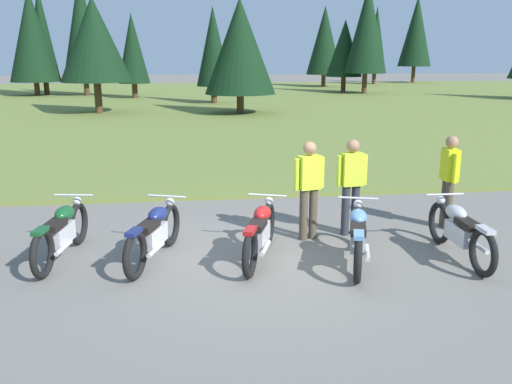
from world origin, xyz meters
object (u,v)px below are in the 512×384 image
(motorcycle_navy, at_px, (154,233))
(rider_checking_bike, at_px, (449,176))
(rider_near_row_end, at_px, (352,181))
(rider_in_hivis_vest, at_px, (309,185))
(motorcycle_silver, at_px, (460,231))
(motorcycle_red, at_px, (260,232))
(motorcycle_british_green, at_px, (62,232))
(motorcycle_sky_blue, at_px, (358,236))

(motorcycle_navy, height_order, rider_checking_bike, rider_checking_bike)
(motorcycle_navy, xyz_separation_m, rider_near_row_end, (3.28, 0.85, 0.51))
(rider_in_hivis_vest, bearing_deg, motorcycle_silver, -28.13)
(motorcycle_red, xyz_separation_m, rider_in_hivis_vest, (0.92, 0.82, 0.51))
(motorcycle_british_green, height_order, rider_in_hivis_vest, rider_in_hivis_vest)
(motorcycle_red, bearing_deg, motorcycle_silver, -5.78)
(motorcycle_red, distance_m, motorcycle_silver, 3.05)
(motorcycle_british_green, bearing_deg, rider_checking_bike, 7.06)
(motorcycle_red, distance_m, rider_in_hivis_vest, 1.33)
(rider_checking_bike, distance_m, rider_near_row_end, 1.84)
(rider_in_hivis_vest, distance_m, rider_near_row_end, 0.79)
(motorcycle_red, height_order, rider_near_row_end, rider_near_row_end)
(motorcycle_red, height_order, rider_checking_bike, rider_checking_bike)
(rider_checking_bike, height_order, rider_near_row_end, same)
(rider_near_row_end, bearing_deg, motorcycle_silver, -43.78)
(motorcycle_red, xyz_separation_m, motorcycle_sky_blue, (1.42, -0.34, 0.00))
(motorcycle_navy, relative_size, motorcycle_red, 1.00)
(motorcycle_british_green, distance_m, rider_checking_bike, 6.58)
(motorcycle_sky_blue, bearing_deg, motorcycle_navy, 171.11)
(rider_in_hivis_vest, distance_m, rider_checking_bike, 2.62)
(motorcycle_navy, bearing_deg, motorcycle_silver, -5.35)
(motorcycle_british_green, bearing_deg, motorcycle_sky_blue, -8.99)
(rider_near_row_end, bearing_deg, motorcycle_sky_blue, -101.60)
(rider_checking_bike, bearing_deg, rider_near_row_end, -174.42)
(motorcycle_navy, height_order, motorcycle_red, same)
(motorcycle_navy, relative_size, motorcycle_silver, 0.96)
(motorcycle_sky_blue, relative_size, rider_near_row_end, 1.22)
(rider_in_hivis_vest, relative_size, rider_near_row_end, 1.00)
(motorcycle_british_green, xyz_separation_m, rider_in_hivis_vest, (3.91, 0.47, 0.51))
(rider_checking_bike, bearing_deg, motorcycle_british_green, -172.94)
(motorcycle_british_green, xyz_separation_m, rider_near_row_end, (4.68, 0.63, 0.51))
(motorcycle_navy, distance_m, rider_near_row_end, 3.43)
(motorcycle_navy, relative_size, motorcycle_sky_blue, 0.99)
(motorcycle_navy, height_order, rider_in_hivis_vest, rider_in_hivis_vest)
(motorcycle_british_green, distance_m, motorcycle_red, 3.02)
(motorcycle_silver, relative_size, rider_near_row_end, 1.26)
(motorcycle_british_green, relative_size, rider_in_hivis_vest, 1.25)
(motorcycle_navy, distance_m, rider_in_hivis_vest, 2.66)
(motorcycle_silver, height_order, rider_near_row_end, rider_near_row_end)
(rider_in_hivis_vest, bearing_deg, rider_checking_bike, 7.35)
(motorcycle_navy, relative_size, rider_checking_bike, 1.21)
(motorcycle_silver, bearing_deg, motorcycle_british_green, 173.75)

